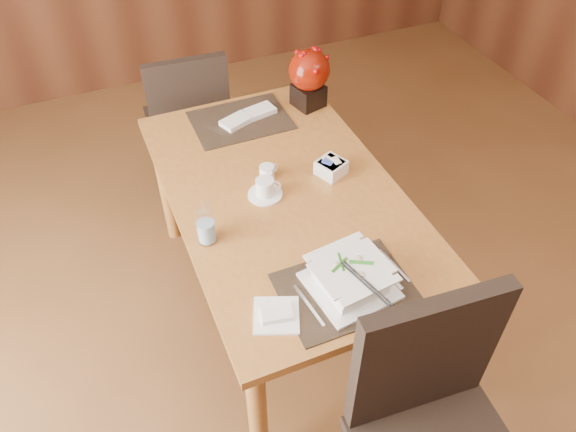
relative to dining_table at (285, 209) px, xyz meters
name	(u,v)px	position (x,y,z in m)	size (l,w,h in m)	color
ground	(339,407)	(0.00, -0.60, -0.65)	(6.00, 6.00, 0.00)	brown
dining_table	(285,209)	(0.00, 0.00, 0.00)	(0.90, 1.50, 0.75)	#AF6E30
placemat_near	(346,289)	(0.00, -0.55, 0.10)	(0.45, 0.33, 0.01)	black
placemat_far	(241,120)	(0.00, 0.55, 0.10)	(0.45, 0.33, 0.01)	black
soup_setting	(351,278)	(0.02, -0.55, 0.15)	(0.30, 0.30, 0.11)	white
coffee_cup	(265,189)	(-0.08, 0.01, 0.13)	(0.14, 0.14, 0.08)	white
water_glass	(206,224)	(-0.37, -0.14, 0.18)	(0.07, 0.07, 0.17)	white
creamer_jug	(267,172)	(-0.03, 0.11, 0.13)	(0.08, 0.08, 0.06)	white
sugar_caddy	(331,168)	(0.22, 0.03, 0.13)	(0.11, 0.11, 0.06)	white
berry_decor	(309,75)	(0.35, 0.55, 0.26)	(0.20, 0.20, 0.29)	black
napkins_far	(250,115)	(0.05, 0.55, 0.12)	(0.28, 0.10, 0.02)	white
bread_plate	(276,315)	(-0.26, -0.56, 0.10)	(0.15, 0.15, 0.01)	white
near_chair	(435,426)	(0.08, -1.03, -0.05)	(0.53, 0.54, 1.07)	black
far_chair	(189,118)	(-0.16, 0.99, -0.12)	(0.46, 0.47, 0.94)	black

